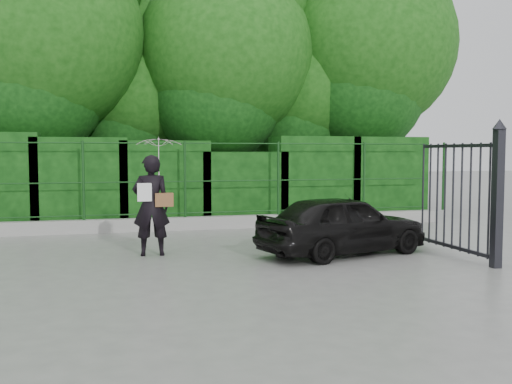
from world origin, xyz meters
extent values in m
plane|color=gray|center=(0.00, 0.00, 0.00)|extent=(80.00, 80.00, 0.00)
cube|color=#9E9E99|center=(0.00, 4.50, 0.15)|extent=(14.00, 0.25, 0.30)
cylinder|color=#143D15|center=(-1.90, 4.50, 1.20)|extent=(0.06, 0.06, 1.80)
cylinder|color=#143D15|center=(0.40, 4.50, 1.20)|extent=(0.06, 0.06, 1.80)
cylinder|color=#143D15|center=(2.70, 4.50, 1.20)|extent=(0.06, 0.06, 1.80)
cylinder|color=#143D15|center=(5.00, 4.50, 1.20)|extent=(0.06, 0.06, 1.80)
cylinder|color=#143D15|center=(7.30, 4.50, 1.20)|extent=(0.06, 0.06, 1.80)
cylinder|color=#143D15|center=(0.00, 4.50, 0.40)|extent=(13.60, 0.03, 0.03)
cylinder|color=#143D15|center=(0.00, 4.50, 1.15)|extent=(13.60, 0.03, 0.03)
cylinder|color=#143D15|center=(0.00, 4.50, 2.05)|extent=(13.60, 0.03, 0.03)
cube|color=black|center=(-2.00, 5.50, 1.10)|extent=(2.20, 1.20, 2.19)
cube|color=black|center=(0.00, 5.50, 1.06)|extent=(2.20, 1.20, 2.12)
cube|color=black|center=(2.00, 5.50, 0.93)|extent=(2.20, 1.20, 1.85)
cube|color=black|center=(4.00, 5.50, 1.13)|extent=(2.20, 1.20, 2.26)
cube|color=black|center=(6.00, 5.50, 1.13)|extent=(2.20, 1.20, 2.25)
cylinder|color=black|center=(-3.00, 7.20, 2.25)|extent=(0.36, 0.36, 4.50)
sphere|color=#14470F|center=(-3.00, 7.20, 4.95)|extent=(5.40, 5.40, 5.40)
cylinder|color=black|center=(-0.50, 8.50, 1.62)|extent=(0.36, 0.36, 3.25)
sphere|color=#14470F|center=(-0.50, 8.50, 3.58)|extent=(3.90, 3.90, 3.90)
cylinder|color=black|center=(2.00, 7.50, 2.12)|extent=(0.36, 0.36, 4.25)
sphere|color=#14470F|center=(2.00, 7.50, 4.68)|extent=(5.10, 5.10, 5.10)
cylinder|color=black|center=(4.50, 8.20, 1.75)|extent=(0.36, 0.36, 3.50)
sphere|color=#14470F|center=(4.50, 8.20, 3.85)|extent=(4.20, 4.20, 4.20)
cylinder|color=black|center=(6.50, 7.80, 2.38)|extent=(0.36, 0.36, 4.75)
sphere|color=#14470F|center=(6.50, 7.80, 5.23)|extent=(5.70, 5.70, 5.70)
cube|color=#222228|center=(4.60, -1.20, 1.10)|extent=(0.14, 0.14, 2.20)
cone|color=#222228|center=(4.60, -1.20, 2.28)|extent=(0.22, 0.22, 0.16)
cube|color=#222228|center=(4.60, -0.05, 0.15)|extent=(0.05, 2.00, 0.06)
cube|color=#222228|center=(4.60, -0.05, 1.95)|extent=(0.05, 2.00, 0.06)
cylinder|color=#222228|center=(4.60, -1.00, 1.05)|extent=(0.04, 0.04, 1.90)
cylinder|color=#222228|center=(4.60, -0.75, 1.05)|extent=(0.04, 0.04, 1.90)
cylinder|color=#222228|center=(4.60, -0.50, 1.05)|extent=(0.04, 0.04, 1.90)
cylinder|color=#222228|center=(4.60, -0.25, 1.05)|extent=(0.04, 0.04, 1.90)
cylinder|color=#222228|center=(4.60, 0.00, 1.05)|extent=(0.04, 0.04, 1.90)
cylinder|color=#222228|center=(4.60, 0.25, 1.05)|extent=(0.04, 0.04, 1.90)
cylinder|color=#222228|center=(4.60, 0.50, 1.05)|extent=(0.04, 0.04, 1.90)
cylinder|color=#222228|center=(4.60, 0.75, 1.05)|extent=(0.04, 0.04, 1.90)
cylinder|color=#222228|center=(4.60, 1.00, 1.05)|extent=(0.04, 0.04, 1.90)
imported|color=black|center=(-0.63, 1.29, 0.90)|extent=(0.69, 0.48, 1.79)
imported|color=white|center=(-0.48, 1.34, 1.74)|extent=(0.82, 0.84, 0.76)
cube|color=brown|center=(-0.41, 1.21, 1.00)|extent=(0.32, 0.15, 0.24)
cube|color=white|center=(-0.75, 1.17, 1.14)|extent=(0.25, 0.02, 0.32)
imported|color=black|center=(2.71, 0.51, 0.55)|extent=(3.44, 2.12, 1.09)
camera|label=1|loc=(-1.36, -8.93, 1.84)|focal=40.00mm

